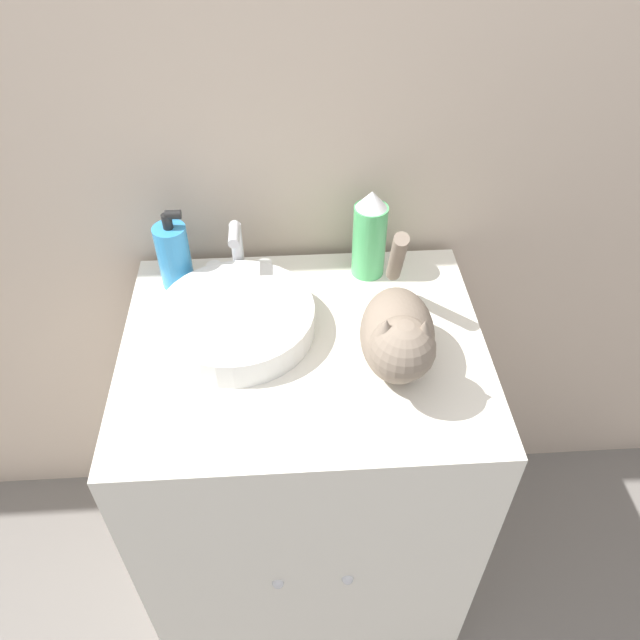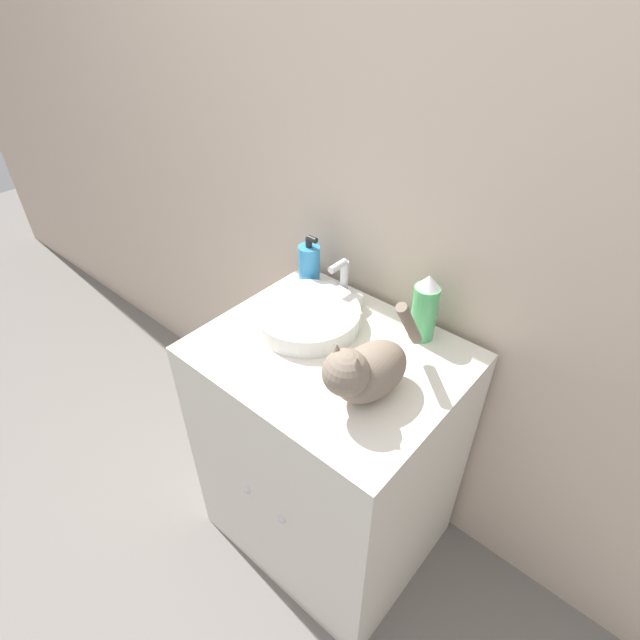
# 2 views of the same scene
# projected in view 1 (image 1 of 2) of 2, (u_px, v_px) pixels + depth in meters

# --- Properties ---
(wall_back) EXTENTS (6.00, 0.05, 2.50)m
(wall_back) POSITION_uv_depth(u_px,v_px,m) (292.00, 62.00, 1.13)
(wall_back) COLOR #C6B29E
(wall_back) RESTS_ON ground_plane
(vanity_cabinet) EXTENTS (0.69, 0.57, 0.85)m
(vanity_cabinet) POSITION_uv_depth(u_px,v_px,m) (307.00, 471.00, 1.46)
(vanity_cabinet) COLOR silver
(vanity_cabinet) RESTS_ON ground_plane
(sink_basin) EXTENTS (0.30, 0.30, 0.06)m
(sink_basin) POSITION_uv_depth(u_px,v_px,m) (237.00, 320.00, 1.18)
(sink_basin) COLOR silver
(sink_basin) RESTS_ON vanity_cabinet
(faucet) EXTENTS (0.14, 0.08, 0.14)m
(faucet) POSITION_uv_depth(u_px,v_px,m) (238.00, 257.00, 1.28)
(faucet) COLOR silver
(faucet) RESTS_ON vanity_cabinet
(cat) EXTENTS (0.15, 0.33, 0.22)m
(cat) POSITION_uv_depth(u_px,v_px,m) (398.00, 335.00, 1.07)
(cat) COLOR #7A6B5B
(cat) RESTS_ON vanity_cabinet
(soap_bottle) EXTENTS (0.07, 0.07, 0.18)m
(soap_bottle) POSITION_uv_depth(u_px,v_px,m) (174.00, 255.00, 1.25)
(soap_bottle) COLOR #338CCC
(soap_bottle) RESTS_ON vanity_cabinet
(spray_bottle) EXTENTS (0.07, 0.07, 0.20)m
(spray_bottle) POSITION_uv_depth(u_px,v_px,m) (370.00, 235.00, 1.27)
(spray_bottle) COLOR #4CB266
(spray_bottle) RESTS_ON vanity_cabinet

